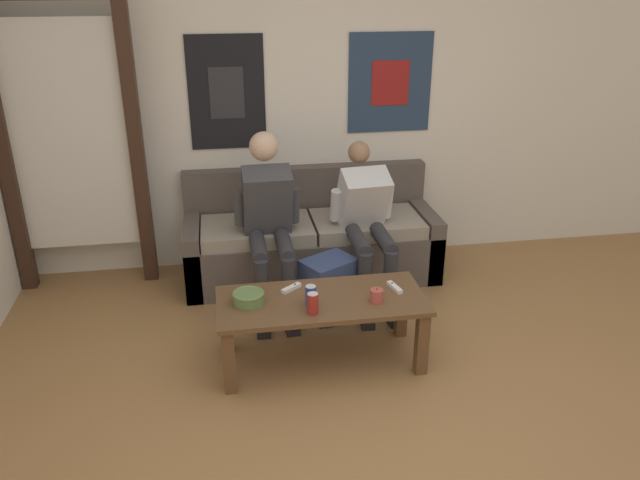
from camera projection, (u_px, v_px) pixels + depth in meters
ground_plane at (402, 455)px, 3.12m from camera, size 18.00×18.00×0.00m
wall_back at (321, 104)px, 4.82m from camera, size 10.00×0.07×2.55m
door_frame at (68, 130)px, 4.38m from camera, size 1.00×0.10×2.15m
couch at (311, 241)px, 4.88m from camera, size 1.93×0.71×0.81m
coffee_table at (322, 310)px, 3.73m from camera, size 1.24×0.54×0.44m
person_seated_adult at (268, 216)px, 4.35m from camera, size 0.47×0.88×1.20m
person_seated_teen at (366, 218)px, 4.48m from camera, size 0.47×0.93×1.08m
backpack at (330, 289)px, 4.30m from camera, size 0.42×0.39×0.42m
ceramic_bowl at (248, 297)px, 3.63m from camera, size 0.19×0.19×0.07m
pillar_candle at (377, 296)px, 3.65m from camera, size 0.08×0.08×0.09m
drink_can_blue at (311, 296)px, 3.60m from camera, size 0.07×0.07×0.12m
drink_can_red at (313, 303)px, 3.52m from camera, size 0.07×0.07×0.12m
game_controller_near_left at (395, 287)px, 3.81m from camera, size 0.07×0.15×0.03m
game_controller_near_right at (291, 288)px, 3.80m from camera, size 0.13×0.11×0.03m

